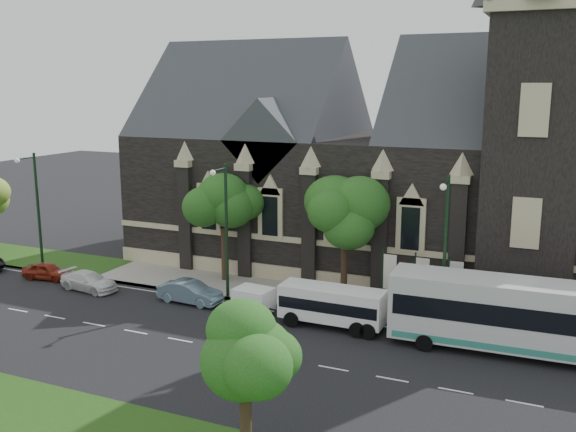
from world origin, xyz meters
The scene contains 18 objects.
ground centered at (0.00, 0.00, 0.00)m, with size 160.00×160.00×0.00m, color black.
sidewalk centered at (0.00, 9.50, 0.07)m, with size 80.00×5.00×0.15m, color #9C958E.
museum centered at (5.12, 18.78, 8.17)m, with size 40.00×17.70×29.90m.
tree_park_east centered at (6.18, -9.32, 4.62)m, with size 3.40×3.40×6.28m.
tree_walk_right centered at (3.21, 10.71, 5.82)m, with size 4.08×4.08×7.80m.
tree_walk_left centered at (-5.80, 10.70, 5.73)m, with size 3.91×3.91×7.64m.
street_lamp_near centered at (10.00, 7.09, 5.11)m, with size 0.36×1.88×9.00m.
street_lamp_mid centered at (-4.00, 7.09, 5.11)m, with size 0.36×1.88×9.00m.
street_lamp_far centered at (-20.00, 7.09, 5.11)m, with size 0.36×1.88×9.00m.
banner_flag_left centered at (6.29, 9.00, 2.38)m, with size 0.90×0.10×4.00m.
banner_flag_center centered at (8.29, 9.00, 2.38)m, with size 0.90×0.10×4.00m.
banner_flag_right centered at (10.29, 9.00, 2.38)m, with size 0.90×0.10×4.00m.
tour_coach centered at (14.40, 5.51, 2.14)m, with size 13.62×3.48×3.95m.
shuttle_bus centered at (4.07, 5.27, 1.39)m, with size 6.19×2.26×2.38m.
box_trailer centered at (-1.00, 5.12, 0.98)m, with size 3.31×1.95×1.73m.
sedan centered at (-5.82, 5.57, 0.72)m, with size 1.52×4.36×1.44m, color #7291A5.
car_far_red centered at (-18.13, 5.82, 0.62)m, with size 1.45×3.61×1.23m, color maroon.
car_far_white centered at (-13.64, 5.03, 0.63)m, with size 1.77×4.37×1.27m, color white.
Camera 1 is at (15.75, -28.12, 13.90)m, focal length 39.82 mm.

